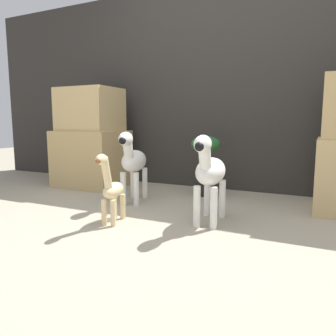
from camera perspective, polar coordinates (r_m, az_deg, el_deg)
The scene contains 7 objects.
ground_plane at distance 2.23m, azimuth -3.97°, elevation -11.22°, with size 14.00×14.00×0.00m, color #9E937F.
wall_back at distance 3.66m, azimuth 9.16°, elevation 13.70°, with size 6.40×0.08×2.20m.
rock_pillar_left at distance 3.84m, azimuth -13.24°, elevation 4.52°, with size 0.74×0.59×1.11m.
zebra_right at distance 2.36m, azimuth 7.23°, elevation -0.62°, with size 0.23×0.57×0.65m.
zebra_left at distance 2.98m, azimuth -6.12°, elevation 1.23°, with size 0.30×0.57×0.65m.
giraffe_figurine at distance 2.39m, azimuth -9.82°, elevation -3.68°, with size 0.17×0.40×0.52m.
potted_palm_front at distance 3.25m, azimuth 6.56°, elevation 2.73°, with size 0.29×0.29×0.60m.
Camera 1 is at (1.04, -1.83, 0.74)m, focal length 35.00 mm.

